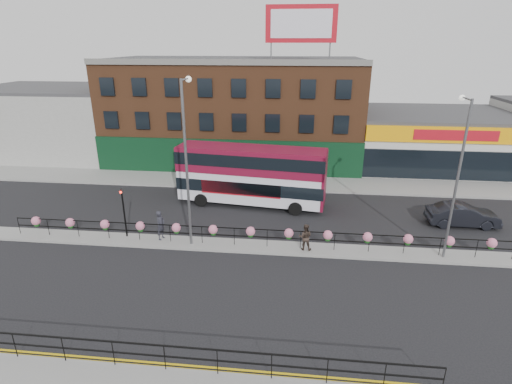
# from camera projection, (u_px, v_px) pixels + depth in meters

# --- Properties ---
(ground) EXTENTS (120.00, 120.00, 0.00)m
(ground) POSITION_uv_depth(u_px,v_px,m) (251.00, 247.00, 24.31)
(ground) COLOR black
(ground) RESTS_ON ground
(north_pavement) EXTENTS (60.00, 4.00, 0.15)m
(north_pavement) POSITION_uv_depth(u_px,v_px,m) (267.00, 182.00, 35.45)
(north_pavement) COLOR gray
(north_pavement) RESTS_ON ground
(median) EXTENTS (60.00, 1.60, 0.15)m
(median) POSITION_uv_depth(u_px,v_px,m) (251.00, 246.00, 24.28)
(median) COLOR gray
(median) RESTS_ON ground
(yellow_line_inner) EXTENTS (60.00, 0.10, 0.01)m
(yellow_line_inner) POSITION_uv_depth(u_px,v_px,m) (220.00, 368.00, 15.28)
(yellow_line_inner) COLOR gold
(yellow_line_inner) RESTS_ON ground
(yellow_line_outer) EXTENTS (60.00, 0.10, 0.01)m
(yellow_line_outer) POSITION_uv_depth(u_px,v_px,m) (219.00, 372.00, 15.11)
(yellow_line_outer) COLOR gold
(yellow_line_outer) RESTS_ON ground
(brick_building) EXTENTS (25.00, 12.21, 10.30)m
(brick_building) POSITION_uv_depth(u_px,v_px,m) (236.00, 110.00, 41.50)
(brick_building) COLOR brown
(brick_building) RESTS_ON ground
(supermarket) EXTENTS (15.00, 12.25, 5.30)m
(supermarket) POSITION_uv_depth(u_px,v_px,m) (431.00, 138.00, 40.28)
(supermarket) COLOR silver
(supermarket) RESTS_ON ground
(warehouse_west) EXTENTS (15.50, 12.00, 7.30)m
(warehouse_west) POSITION_uv_depth(u_px,v_px,m) (55.00, 120.00, 44.11)
(warehouse_west) COLOR #9F9F9A
(warehouse_west) RESTS_ON ground
(billboard) EXTENTS (6.00, 0.29, 4.40)m
(billboard) POSITION_uv_depth(u_px,v_px,m) (301.00, 24.00, 33.38)
(billboard) COLOR #B00F1B
(billboard) RESTS_ON brick_building
(median_railing) EXTENTS (30.04, 0.56, 1.23)m
(median_railing) POSITION_uv_depth(u_px,v_px,m) (251.00, 232.00, 23.94)
(median_railing) COLOR black
(median_railing) RESTS_ON median
(south_railing) EXTENTS (20.04, 0.05, 1.12)m
(south_railing) POSITION_uv_depth(u_px,v_px,m) (164.00, 352.00, 14.77)
(south_railing) COLOR black
(south_railing) RESTS_ON south_pavement
(double_decker_bus) EXTENTS (11.36, 4.00, 4.50)m
(double_decker_bus) POSITION_uv_depth(u_px,v_px,m) (252.00, 170.00, 29.84)
(double_decker_bus) COLOR silver
(double_decker_bus) RESTS_ON ground
(car) EXTENTS (1.67, 4.65, 1.53)m
(car) POSITION_uv_depth(u_px,v_px,m) (463.00, 215.00, 27.01)
(car) COLOR black
(car) RESTS_ON ground
(pedestrian_a) EXTENTS (0.89, 0.77, 1.88)m
(pedestrian_a) POSITION_uv_depth(u_px,v_px,m) (161.00, 225.00, 24.75)
(pedestrian_a) COLOR #25252E
(pedestrian_a) RESTS_ON median
(pedestrian_b) EXTENTS (0.88, 0.73, 1.64)m
(pedestrian_b) POSITION_uv_depth(u_px,v_px,m) (305.00, 237.00, 23.51)
(pedestrian_b) COLOR #332821
(pedestrian_b) RESTS_ON median
(lamp_column_west) EXTENTS (0.35, 1.72, 9.81)m
(lamp_column_west) POSITION_uv_depth(u_px,v_px,m) (187.00, 150.00, 22.68)
(lamp_column_west) COLOR slate
(lamp_column_west) RESTS_ON median
(lamp_column_east) EXTENTS (0.32, 1.58, 8.98)m
(lamp_column_east) POSITION_uv_depth(u_px,v_px,m) (458.00, 167.00, 21.33)
(lamp_column_east) COLOR slate
(lamp_column_east) RESTS_ON median
(traffic_light_median) EXTENTS (0.15, 0.28, 3.65)m
(traffic_light_median) POSITION_uv_depth(u_px,v_px,m) (123.00, 202.00, 24.62)
(traffic_light_median) COLOR black
(traffic_light_median) RESTS_ON median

